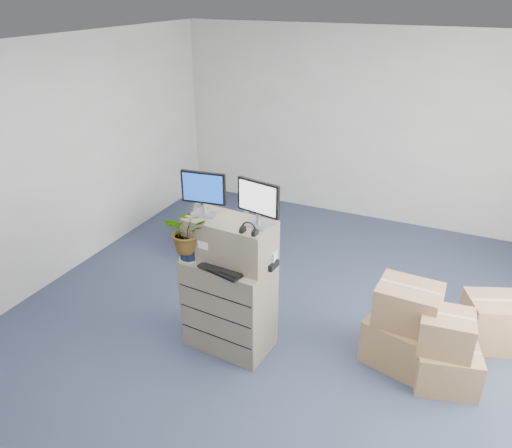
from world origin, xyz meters
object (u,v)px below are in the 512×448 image
(keyboard, at_px, (222,270))
(monitor_right, at_px, (258,201))
(potted_plant, at_px, (188,236))
(filing_cabinet_lower, at_px, (229,304))
(office_chair, at_px, (222,225))
(water_bottle, at_px, (236,250))
(monitor_left, at_px, (203,191))

(keyboard, bearing_deg, monitor_right, 53.65)
(monitor_right, relative_size, potted_plant, 0.82)
(filing_cabinet_lower, distance_m, office_chair, 2.01)
(monitor_right, bearing_deg, water_bottle, -167.19)
(monitor_left, height_order, monitor_right, monitor_right)
(office_chair, bearing_deg, monitor_right, 102.75)
(office_chair, bearing_deg, monitor_left, 89.20)
(monitor_right, distance_m, potted_plant, 0.77)
(monitor_left, xyz_separation_m, water_bottle, (0.32, -0.01, -0.53))
(monitor_right, bearing_deg, filing_cabinet_lower, -157.77)
(monitor_left, distance_m, keyboard, 0.73)
(filing_cabinet_lower, relative_size, keyboard, 2.16)
(filing_cabinet_lower, height_order, keyboard, keyboard)
(water_bottle, height_order, potted_plant, potted_plant)
(potted_plant, bearing_deg, monitor_left, 62.47)
(monitor_left, bearing_deg, filing_cabinet_lower, -20.82)
(potted_plant, relative_size, office_chair, 0.70)
(keyboard, height_order, potted_plant, potted_plant)
(water_bottle, xyz_separation_m, office_chair, (-1.07, 1.68, -0.69))
(filing_cabinet_lower, bearing_deg, water_bottle, 43.99)
(monitor_left, bearing_deg, keyboard, -46.16)
(monitor_left, xyz_separation_m, keyboard, (0.29, -0.23, -0.63))
(filing_cabinet_lower, bearing_deg, office_chair, 125.06)
(monitor_right, xyz_separation_m, office_chair, (-1.30, 1.68, -1.23))
(water_bottle, bearing_deg, monitor_left, 177.69)
(filing_cabinet_lower, bearing_deg, keyboard, -76.98)
(filing_cabinet_lower, xyz_separation_m, monitor_right, (0.28, 0.05, 1.12))
(keyboard, relative_size, water_bottle, 1.98)
(monitor_right, height_order, keyboard, monitor_right)
(filing_cabinet_lower, xyz_separation_m, water_bottle, (0.06, 0.05, 0.59))
(potted_plant, height_order, office_chair, potted_plant)
(water_bottle, bearing_deg, keyboard, -98.85)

